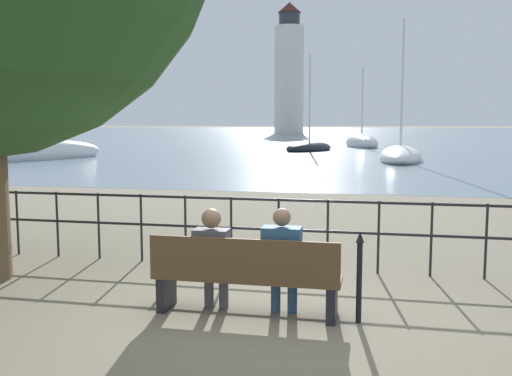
{
  "coord_description": "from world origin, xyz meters",
  "views": [
    {
      "loc": [
        1.4,
        -6.05,
        2.13
      ],
      "look_at": [
        0.0,
        0.5,
        1.37
      ],
      "focal_mm": 40.0,
      "sensor_mm": 36.0,
      "label": 1
    }
  ],
  "objects_px": {
    "park_bench": "(245,277)",
    "seated_person_right": "(282,257)",
    "sailboat_1": "(309,148)",
    "closed_umbrella": "(359,272)",
    "sailboat_5": "(362,143)",
    "sailboat_4": "(400,156)",
    "seated_person_left": "(213,254)",
    "harbor_lighthouse": "(289,73)",
    "sailboat_3": "(45,153)"
  },
  "relations": [
    {
      "from": "park_bench",
      "to": "seated_person_right",
      "type": "distance_m",
      "value": 0.46
    },
    {
      "from": "sailboat_1",
      "to": "seated_person_right",
      "type": "bearing_deg",
      "value": -60.19
    },
    {
      "from": "closed_umbrella",
      "to": "sailboat_5",
      "type": "xyz_separation_m",
      "value": [
        -1.32,
        47.15,
        -0.2
      ]
    },
    {
      "from": "sailboat_1",
      "to": "sailboat_4",
      "type": "distance_m",
      "value": 12.27
    },
    {
      "from": "seated_person_left",
      "to": "sailboat_4",
      "type": "relative_size",
      "value": 0.14
    },
    {
      "from": "park_bench",
      "to": "sailboat_5",
      "type": "bearing_deg",
      "value": 90.1
    },
    {
      "from": "park_bench",
      "to": "harbor_lighthouse",
      "type": "height_order",
      "value": "harbor_lighthouse"
    },
    {
      "from": "sailboat_4",
      "to": "seated_person_left",
      "type": "bearing_deg",
      "value": -93.68
    },
    {
      "from": "park_bench",
      "to": "sailboat_1",
      "type": "bearing_deg",
      "value": 95.73
    },
    {
      "from": "park_bench",
      "to": "sailboat_4",
      "type": "distance_m",
      "value": 28.28
    },
    {
      "from": "seated_person_left",
      "to": "closed_umbrella",
      "type": "bearing_deg",
      "value": -1.39
    },
    {
      "from": "closed_umbrella",
      "to": "sailboat_3",
      "type": "relative_size",
      "value": 0.1
    },
    {
      "from": "seated_person_left",
      "to": "harbor_lighthouse",
      "type": "relative_size",
      "value": 0.04
    },
    {
      "from": "park_bench",
      "to": "closed_umbrella",
      "type": "xyz_separation_m",
      "value": [
        1.24,
        0.04,
        0.11
      ]
    },
    {
      "from": "seated_person_right",
      "to": "sailboat_5",
      "type": "bearing_deg",
      "value": 90.58
    },
    {
      "from": "park_bench",
      "to": "harbor_lighthouse",
      "type": "relative_size",
      "value": 0.08
    },
    {
      "from": "sailboat_1",
      "to": "sailboat_5",
      "type": "distance_m",
      "value": 9.45
    },
    {
      "from": "park_bench",
      "to": "seated_person_left",
      "type": "height_order",
      "value": "seated_person_left"
    },
    {
      "from": "sailboat_1",
      "to": "park_bench",
      "type": "bearing_deg",
      "value": -60.79
    },
    {
      "from": "park_bench",
      "to": "seated_person_left",
      "type": "distance_m",
      "value": 0.46
    },
    {
      "from": "park_bench",
      "to": "sailboat_4",
      "type": "xyz_separation_m",
      "value": [
        2.69,
        28.15,
        -0.18
      ]
    },
    {
      "from": "seated_person_right",
      "to": "sailboat_3",
      "type": "height_order",
      "value": "sailboat_3"
    },
    {
      "from": "park_bench",
      "to": "seated_person_right",
      "type": "xyz_separation_m",
      "value": [
        0.4,
        0.08,
        0.23
      ]
    },
    {
      "from": "closed_umbrella",
      "to": "sailboat_3",
      "type": "height_order",
      "value": "sailboat_3"
    },
    {
      "from": "sailboat_4",
      "to": "sailboat_5",
      "type": "height_order",
      "value": "sailboat_4"
    },
    {
      "from": "park_bench",
      "to": "closed_umbrella",
      "type": "bearing_deg",
      "value": 1.96
    },
    {
      "from": "sailboat_1",
      "to": "sailboat_3",
      "type": "height_order",
      "value": "sailboat_3"
    },
    {
      "from": "sailboat_5",
      "to": "harbor_lighthouse",
      "type": "xyz_separation_m",
      "value": [
        -17.74,
        70.95,
        12.66
      ]
    },
    {
      "from": "sailboat_5",
      "to": "seated_person_left",
      "type": "bearing_deg",
      "value": -103.65
    },
    {
      "from": "harbor_lighthouse",
      "to": "sailboat_1",
      "type": "bearing_deg",
      "value": -80.06
    },
    {
      "from": "closed_umbrella",
      "to": "sailboat_4",
      "type": "relative_size",
      "value": 0.11
    },
    {
      "from": "closed_umbrella",
      "to": "sailboat_5",
      "type": "height_order",
      "value": "sailboat_5"
    },
    {
      "from": "sailboat_5",
      "to": "seated_person_right",
      "type": "bearing_deg",
      "value": -102.68
    },
    {
      "from": "seated_person_left",
      "to": "closed_umbrella",
      "type": "relative_size",
      "value": 1.19
    },
    {
      "from": "sailboat_1",
      "to": "sailboat_4",
      "type": "bearing_deg",
      "value": -34.26
    },
    {
      "from": "closed_umbrella",
      "to": "harbor_lighthouse",
      "type": "relative_size",
      "value": 0.04
    },
    {
      "from": "sailboat_1",
      "to": "sailboat_4",
      "type": "xyz_separation_m",
      "value": [
        6.55,
        -10.38,
        0.02
      ]
    },
    {
      "from": "park_bench",
      "to": "sailboat_5",
      "type": "height_order",
      "value": "sailboat_5"
    },
    {
      "from": "seated_person_right",
      "to": "closed_umbrella",
      "type": "distance_m",
      "value": 0.85
    },
    {
      "from": "sailboat_1",
      "to": "harbor_lighthouse",
      "type": "distance_m",
      "value": 81.83
    },
    {
      "from": "closed_umbrella",
      "to": "sailboat_5",
      "type": "distance_m",
      "value": 47.17
    },
    {
      "from": "sailboat_5",
      "to": "harbor_lighthouse",
      "type": "bearing_deg",
      "value": 90.78
    },
    {
      "from": "sailboat_5",
      "to": "sailboat_3",
      "type": "bearing_deg",
      "value": -142.3
    },
    {
      "from": "sailboat_5",
      "to": "park_bench",
      "type": "bearing_deg",
      "value": -103.17
    },
    {
      "from": "seated_person_right",
      "to": "sailboat_5",
      "type": "height_order",
      "value": "sailboat_5"
    },
    {
      "from": "seated_person_right",
      "to": "sailboat_5",
      "type": "xyz_separation_m",
      "value": [
        -0.48,
        47.12,
        -0.31
      ]
    },
    {
      "from": "sailboat_1",
      "to": "sailboat_4",
      "type": "relative_size",
      "value": 0.89
    },
    {
      "from": "seated_person_right",
      "to": "sailboat_3",
      "type": "bearing_deg",
      "value": 126.89
    },
    {
      "from": "closed_umbrella",
      "to": "sailboat_3",
      "type": "xyz_separation_m",
      "value": [
        -19.44,
        24.81,
        -0.18
      ]
    },
    {
      "from": "closed_umbrella",
      "to": "sailboat_5",
      "type": "relative_size",
      "value": 0.12
    }
  ]
}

